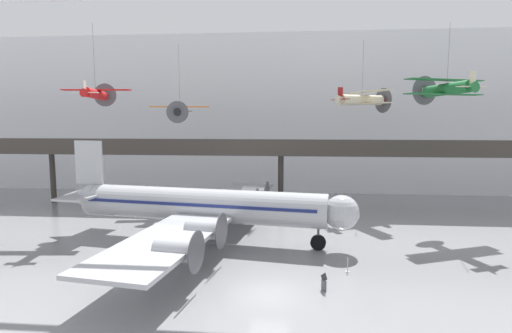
# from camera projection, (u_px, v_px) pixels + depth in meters

# --- Properties ---
(ground_plane) EXTENTS (260.00, 260.00, 0.00)m
(ground_plane) POSITION_uv_depth(u_px,v_px,m) (269.00, 294.00, 25.26)
(ground_plane) COLOR gray
(hangar_back_wall) EXTENTS (140.00, 3.00, 23.67)m
(hangar_back_wall) POSITION_uv_depth(u_px,v_px,m) (283.00, 114.00, 60.57)
(hangar_back_wall) COLOR silver
(hangar_back_wall) RESTS_ON ground
(mezzanine_walkway) EXTENTS (110.00, 3.20, 8.67)m
(mezzanine_walkway) POSITION_uv_depth(u_px,v_px,m) (281.00, 152.00, 48.88)
(mezzanine_walkway) COLOR #38332D
(mezzanine_walkway) RESTS_ON ground
(airliner_silver_main) EXTENTS (28.22, 32.29, 9.00)m
(airliner_silver_main) POSITION_uv_depth(u_px,v_px,m) (200.00, 206.00, 35.86)
(airliner_silver_main) COLOR #B7BABF
(airliner_silver_main) RESTS_ON ground
(suspended_plane_cream_biplane) EXTENTS (7.24, 8.14, 8.44)m
(suspended_plane_cream_biplane) POSITION_uv_depth(u_px,v_px,m) (362.00, 99.00, 47.33)
(suspended_plane_cream_biplane) COLOR beige
(suspended_plane_green_biplane) EXTENTS (8.38, 7.24, 7.75)m
(suspended_plane_green_biplane) POSITION_uv_depth(u_px,v_px,m) (447.00, 89.00, 39.04)
(suspended_plane_green_biplane) COLOR #1E6B33
(suspended_plane_orange_highwing) EXTENTS (7.36, 6.06, 9.61)m
(suspended_plane_orange_highwing) POSITION_uv_depth(u_px,v_px,m) (180.00, 110.00, 49.66)
(suspended_plane_orange_highwing) COLOR orange
(suspended_plane_red_highwing) EXTENTS (6.75, 5.50, 7.89)m
(suspended_plane_red_highwing) POSITION_uv_depth(u_px,v_px,m) (96.00, 94.00, 39.30)
(suspended_plane_red_highwing) COLOR red
(stanchion_barrier) EXTENTS (0.36, 0.36, 1.08)m
(stanchion_barrier) POSITION_uv_depth(u_px,v_px,m) (348.00, 268.00, 28.85)
(stanchion_barrier) COLOR #B2B5BA
(stanchion_barrier) RESTS_ON ground
(info_sign_pedestal) EXTENTS (0.37, 0.72, 1.24)m
(info_sign_pedestal) POSITION_uv_depth(u_px,v_px,m) (324.00, 284.00, 25.69)
(info_sign_pedestal) COLOR #4C4C51
(info_sign_pedestal) RESTS_ON ground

